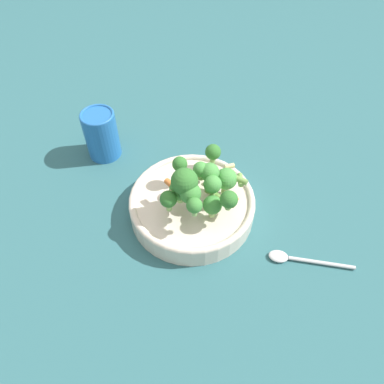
% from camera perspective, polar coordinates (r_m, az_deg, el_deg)
% --- Properties ---
extents(ground_plane, '(3.00, 3.00, 0.00)m').
position_cam_1_polar(ground_plane, '(0.76, 0.00, -3.13)').
color(ground_plane, '#2D6066').
extents(bowl, '(0.25, 0.25, 0.05)m').
position_cam_1_polar(bowl, '(0.74, 0.00, -1.93)').
color(bowl, beige).
rests_on(bowl, ground_plane).
extents(pasta_salad, '(0.19, 0.15, 0.10)m').
position_cam_1_polar(pasta_salad, '(0.67, 1.28, 1.24)').
color(pasta_salad, '#8CB766').
rests_on(pasta_salad, bowl).
extents(cup, '(0.07, 0.07, 0.11)m').
position_cam_1_polar(cup, '(0.86, -13.66, 8.59)').
color(cup, '#2366B2').
rests_on(cup, ground_plane).
extents(spoon, '(0.05, 0.15, 0.01)m').
position_cam_1_polar(spoon, '(0.72, 15.40, -9.78)').
color(spoon, silver).
rests_on(spoon, ground_plane).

